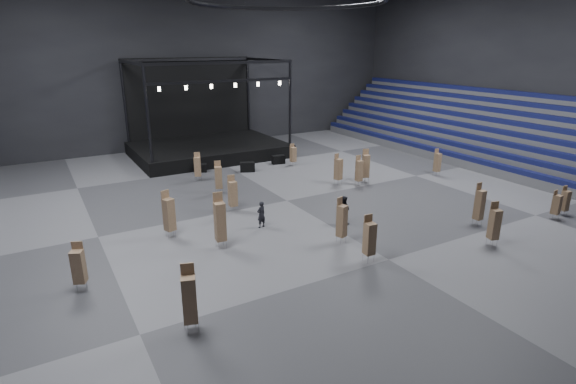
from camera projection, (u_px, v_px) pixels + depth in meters
floor at (287, 201)px, 31.66m from camera, size 50.00×50.00×0.00m
wall_back at (185, 59)px, 46.09m from camera, size 50.00×0.20×18.00m
wall_right at (526, 61)px, 40.69m from camera, size 0.20×42.00×18.00m
bleachers_right at (499, 143)px, 42.00m from camera, size 7.20×40.00×6.40m
stage at (206, 140)px, 44.55m from camera, size 14.00×10.00×9.20m
truss_ring at (287, 1)px, 27.56m from camera, size 12.30×12.30×5.15m
flight_case_left at (200, 168)px, 38.61m from camera, size 1.17×0.83×0.70m
flight_case_mid at (247, 167)px, 38.74m from camera, size 1.39×1.04×0.83m
flight_case_right at (278, 160)px, 41.30m from camera, size 1.25×0.76×0.78m
chair_stack_0 at (556, 204)px, 28.00m from camera, size 0.51×0.51×1.89m
chair_stack_1 at (79, 266)px, 19.81m from camera, size 0.67×0.67×2.31m
chair_stack_2 at (342, 220)px, 24.60m from camera, size 0.58×0.58×2.63m
chair_stack_3 at (189, 298)px, 16.88m from camera, size 0.67×0.67×2.80m
chair_stack_4 at (233, 193)px, 29.21m from camera, size 0.53×0.53×2.48m
chair_stack_5 at (293, 154)px, 40.39m from camera, size 0.49×0.49×2.02m
chair_stack_6 at (197, 166)px, 35.89m from camera, size 0.66×0.66×2.31m
chair_stack_7 at (359, 170)px, 34.71m from camera, size 0.46×0.46×2.38m
chair_stack_8 at (369, 238)px, 22.46m from camera, size 0.54×0.54×2.50m
chair_stack_9 at (437, 162)px, 37.30m from camera, size 0.45×0.45×2.29m
chair_stack_10 at (169, 214)px, 25.28m from camera, size 0.67×0.67×2.78m
chair_stack_11 at (218, 177)px, 32.83m from camera, size 0.62×0.62×2.44m
chair_stack_12 at (366, 165)px, 35.48m from camera, size 0.65×0.65×2.68m
chair_stack_13 at (479, 204)px, 27.01m from camera, size 0.49×0.49×2.67m
chair_stack_14 at (494, 223)px, 24.28m from camera, size 0.60×0.60×2.49m
chair_stack_15 at (338, 169)px, 34.91m from camera, size 0.65×0.65×2.46m
chair_stack_16 at (565, 200)px, 28.65m from camera, size 0.46×0.46×1.96m
chair_stack_17 at (220, 221)px, 23.90m from camera, size 0.60×0.60×3.12m
man_center at (261, 215)px, 26.82m from camera, size 0.68×0.54×1.65m
crew_member at (343, 210)px, 27.39m from camera, size 0.95×1.05×1.77m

